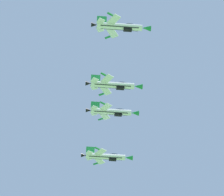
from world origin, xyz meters
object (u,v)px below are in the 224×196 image
(fighter_jet_right_wing, at_px, (114,85))
(fighter_jet_left_wing, at_px, (112,112))
(fighter_jet_lead, at_px, (107,157))
(fighter_jet_left_outer, at_px, (121,27))

(fighter_jet_right_wing, bearing_deg, fighter_jet_left_wing, 177.60)
(fighter_jet_lead, xyz_separation_m, fighter_jet_right_wing, (0.38, -27.01, 0.46))
(fighter_jet_right_wing, bearing_deg, fighter_jet_left_outer, 1.98)
(fighter_jet_lead, distance_m, fighter_jet_left_wing, 14.85)
(fighter_jet_left_wing, height_order, fighter_jet_right_wing, fighter_jet_left_wing)
(fighter_jet_lead, xyz_separation_m, fighter_jet_left_wing, (0.76, -14.10, 4.60))
(fighter_jet_left_wing, distance_m, fighter_jet_left_outer, 29.43)
(fighter_jet_lead, relative_size, fighter_jet_left_outer, 1.00)
(fighter_jet_lead, distance_m, fighter_jet_left_outer, 43.75)
(fighter_jet_right_wing, relative_size, fighter_jet_left_outer, 1.00)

